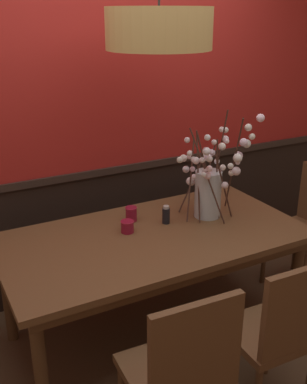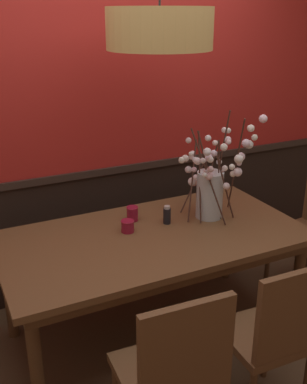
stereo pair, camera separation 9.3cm
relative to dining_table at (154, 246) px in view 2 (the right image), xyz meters
name	(u,v)px [view 2 (the right image)]	position (x,y,z in m)	size (l,w,h in m)	color
ground_plane	(154,333)	(0.00, 0.00, -0.66)	(24.00, 24.00, 0.00)	brown
back_wall	(104,99)	(0.00, 0.78, 0.78)	(5.26, 0.14, 2.90)	black
dining_table	(154,246)	(0.00, 0.00, 0.00)	(1.86, 0.97, 0.74)	brown
chair_far_side_right	(139,206)	(0.30, 0.88, -0.13)	(0.43, 0.42, 0.96)	brown
chair_near_side_left	(174,371)	(-0.33, -0.88, -0.12)	(0.46, 0.44, 0.96)	brown
chair_far_side_left	(68,217)	(-0.29, 0.91, -0.12)	(0.49, 0.46, 0.96)	brown
chair_near_side_right	(273,334)	(0.24, -0.86, -0.13)	(0.42, 0.40, 0.93)	brown
vase_with_blossoms	(212,187)	(0.45, 0.07, 0.29)	(0.50, 0.50, 0.71)	silver
candle_holder_nearer_center	(128,226)	(-0.13, 0.10, 0.12)	(0.08, 0.08, 0.08)	maroon
candle_holder_nearer_edge	(132,214)	(-0.03, 0.24, 0.13)	(0.08, 0.08, 0.10)	maroon
condiment_bottle	(167,215)	(0.15, 0.11, 0.14)	(0.05, 0.05, 0.12)	black
pendant_lamp	(160,29)	(0.07, 0.07, 1.27)	(0.58, 0.58, 1.08)	tan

